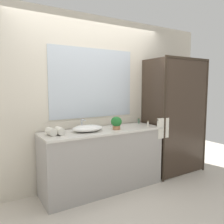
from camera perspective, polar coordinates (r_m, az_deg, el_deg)
The scene contains 13 objects.
ground_plane at distance 3.57m, azimuth -2.17°, elevation -18.81°, with size 8.00×8.00×0.00m, color beige.
wall_back_with_mirror at distance 3.54m, azimuth -4.98°, elevation 2.91°, with size 4.40×0.06×2.60m.
vanity_cabinet at distance 3.41m, azimuth -2.28°, elevation -11.89°, with size 1.80×0.58×0.90m.
shower_enclosure at distance 3.91m, azimuth 15.70°, elevation -1.19°, with size 1.20×0.59×2.00m.
sink_basin at distance 3.17m, azimuth -6.14°, elevation -4.11°, with size 0.45×0.31×0.09m, color white.
faucet at distance 3.34m, azimuth -7.57°, elevation -3.46°, with size 0.17×0.15×0.16m.
potted_plant at distance 3.30m, azimuth 1.11°, elevation -2.67°, with size 0.16×0.16×0.19m.
soap_dish at distance 3.54m, azimuth 0.48°, elevation -3.47°, with size 0.10×0.07×0.04m.
amenity_bottle_lotion at distance 3.60m, azimuth 9.07°, elevation -2.93°, with size 0.03×0.03×0.09m.
amenity_bottle_shampoo at distance 3.87m, azimuth 6.77°, elevation -2.19°, with size 0.03×0.03×0.10m.
amenity_bottle_body_wash at distance 3.48m, azimuth 1.66°, elevation -3.26°, with size 0.03×0.03×0.08m.
rolled_towel_near_edge at distance 3.00m, azimuth -15.13°, elevation -4.82°, with size 0.10×0.10×0.18m, color silver.
rolled_towel_middle at distance 3.02m, azimuth -13.09°, elevation -4.66°, with size 0.10×0.10×0.19m, color silver.
Camera 1 is at (-1.57, -2.82, 1.52)m, focal length 36.20 mm.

